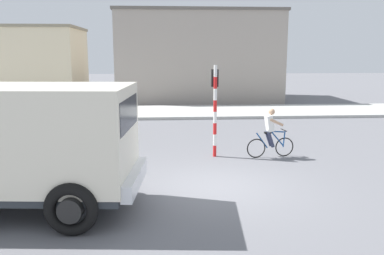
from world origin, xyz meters
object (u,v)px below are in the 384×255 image
Objects in this scene: truck_foreground at (16,141)px; cyclist at (271,133)px; car_red_near at (63,120)px; traffic_light_pole at (215,98)px.

truck_foreground is 8.34m from cyclist.
car_red_near is at bearing 96.78° from truck_foreground.
traffic_light_pole is 7.04m from car_red_near.
truck_foreground reaches higher than car_red_near.
cyclist is 0.42× the size of car_red_near.
traffic_light_pole reaches higher than car_red_near.
cyclist is at bearing -24.59° from car_red_near.
cyclist is (7.02, 4.42, -0.80)m from truck_foreground.
cyclist is 0.54× the size of traffic_light_pole.
cyclist is at bearing -8.90° from traffic_light_pole.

